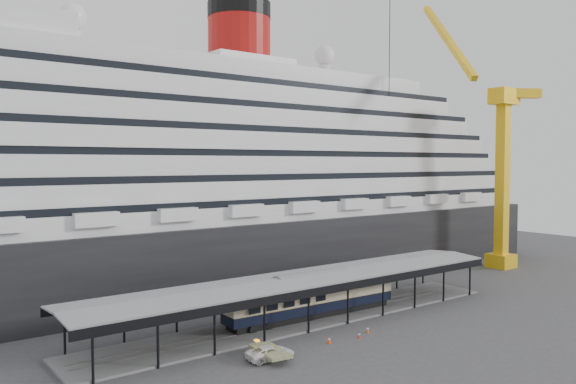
% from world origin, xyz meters
% --- Properties ---
extents(ground, '(200.00, 200.00, 0.00)m').
position_xyz_m(ground, '(0.00, 0.00, 0.00)').
color(ground, '#3A3A3D').
rests_on(ground, ground).
extents(cruise_ship, '(130.00, 30.00, 43.90)m').
position_xyz_m(cruise_ship, '(0.05, 32.00, 18.35)').
color(cruise_ship, black).
rests_on(cruise_ship, ground).
extents(platform_canopy, '(56.00, 9.18, 5.30)m').
position_xyz_m(platform_canopy, '(0.00, 5.00, 2.36)').
color(platform_canopy, slate).
rests_on(platform_canopy, ground).
extents(crane_yellow, '(23.83, 18.78, 47.60)m').
position_xyz_m(crane_yellow, '(47.06, 10.54, 19.96)').
color(crane_yellow, gold).
rests_on(crane_yellow, ground).
extents(port_truck, '(4.86, 2.67, 1.29)m').
position_xyz_m(port_truck, '(-10.91, -3.30, 0.65)').
color(port_truck, white).
rests_on(port_truck, ground).
extents(pullman_carriage, '(23.03, 3.79, 22.52)m').
position_xyz_m(pullman_carriage, '(1.06, 5.00, 2.73)').
color(pullman_carriage, black).
rests_on(pullman_carriage, ground).
extents(traffic_cone_left, '(0.35, 0.35, 0.67)m').
position_xyz_m(traffic_cone_left, '(0.25, -3.67, 0.33)').
color(traffic_cone_left, red).
rests_on(traffic_cone_left, ground).
extents(traffic_cone_mid, '(0.49, 0.49, 0.74)m').
position_xyz_m(traffic_cone_mid, '(-3.39, -3.05, 0.37)').
color(traffic_cone_mid, '#E33B0C').
rests_on(traffic_cone_mid, ground).
extents(traffic_cone_right, '(0.48, 0.48, 0.71)m').
position_xyz_m(traffic_cone_right, '(2.33, -2.84, 0.35)').
color(traffic_cone_right, '#D0570B').
rests_on(traffic_cone_right, ground).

